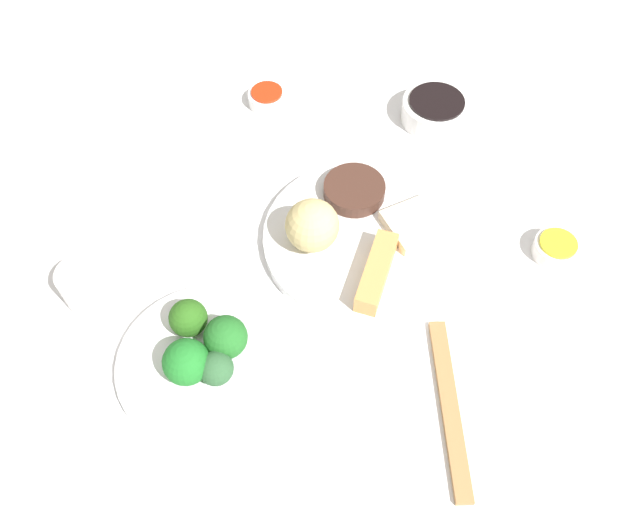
% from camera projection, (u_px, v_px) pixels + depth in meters
% --- Properties ---
extents(tabletop, '(2.20, 2.20, 0.02)m').
position_uv_depth(tabletop, '(361.00, 236.00, 0.90)').
color(tabletop, white).
rests_on(tabletop, ground).
extents(main_plate, '(0.27, 0.27, 0.02)m').
position_uv_depth(main_plate, '(364.00, 238.00, 0.88)').
color(main_plate, white).
rests_on(main_plate, tabletop).
extents(rice_scoop, '(0.07, 0.07, 0.07)m').
position_uv_depth(rice_scoop, '(312.00, 225.00, 0.83)').
color(rice_scoop, '#CCB877').
rests_on(rice_scoop, main_plate).
extents(spring_roll, '(0.07, 0.12, 0.03)m').
position_uv_depth(spring_roll, '(377.00, 272.00, 0.82)').
color(spring_roll, '#DA924E').
rests_on(spring_roll, main_plate).
extents(crab_rangoon_wonton, '(0.10, 0.10, 0.02)m').
position_uv_depth(crab_rangoon_wonton, '(416.00, 224.00, 0.87)').
color(crab_rangoon_wonton, beige).
rests_on(crab_rangoon_wonton, main_plate).
extents(stir_fry_heap, '(0.09, 0.09, 0.02)m').
position_uv_depth(stir_fry_heap, '(354.00, 190.00, 0.90)').
color(stir_fry_heap, '#43281F').
rests_on(stir_fry_heap, main_plate).
extents(broccoli_plate, '(0.21, 0.21, 0.01)m').
position_uv_depth(broccoli_plate, '(205.00, 362.00, 0.77)').
color(broccoli_plate, white).
rests_on(broccoli_plate, tabletop).
extents(broccoli_floret_0, '(0.06, 0.06, 0.06)m').
position_uv_depth(broccoli_floret_0, '(186.00, 362.00, 0.73)').
color(broccoli_floret_0, '#1F7427').
rests_on(broccoli_floret_0, broccoli_plate).
extents(broccoli_floret_1, '(0.05, 0.05, 0.05)m').
position_uv_depth(broccoli_floret_1, '(226.00, 337.00, 0.75)').
color(broccoli_floret_1, '#216625').
rests_on(broccoli_floret_1, broccoli_plate).
extents(broccoli_floret_2, '(0.05, 0.05, 0.05)m').
position_uv_depth(broccoli_floret_2, '(188.00, 318.00, 0.77)').
color(broccoli_floret_2, '#2A601A').
rests_on(broccoli_floret_2, broccoli_plate).
extents(broccoli_floret_3, '(0.04, 0.04, 0.04)m').
position_uv_depth(broccoli_floret_3, '(216.00, 368.00, 0.74)').
color(broccoli_floret_3, '#2D5A33').
rests_on(broccoli_floret_3, broccoli_plate).
extents(soy_sauce_bowl, '(0.10, 0.10, 0.04)m').
position_uv_depth(soy_sauce_bowl, '(435.00, 111.00, 1.00)').
color(soy_sauce_bowl, white).
rests_on(soy_sauce_bowl, tabletop).
extents(soy_sauce_bowl_liquid, '(0.09, 0.09, 0.00)m').
position_uv_depth(soy_sauce_bowl_liquid, '(437.00, 101.00, 0.99)').
color(soy_sauce_bowl_liquid, black).
rests_on(soy_sauce_bowl_liquid, soy_sauce_bowl).
extents(sauce_ramekin_sweet_and_sour, '(0.06, 0.06, 0.02)m').
position_uv_depth(sauce_ramekin_sweet_and_sour, '(267.00, 98.00, 1.03)').
color(sauce_ramekin_sweet_and_sour, white).
rests_on(sauce_ramekin_sweet_and_sour, tabletop).
extents(sauce_ramekin_sweet_and_sour_liquid, '(0.05, 0.05, 0.00)m').
position_uv_depth(sauce_ramekin_sweet_and_sour_liquid, '(267.00, 92.00, 1.02)').
color(sauce_ramekin_sweet_and_sour_liquid, red).
rests_on(sauce_ramekin_sweet_and_sour_liquid, sauce_ramekin_sweet_and_sour).
extents(sauce_ramekin_hot_mustard, '(0.06, 0.06, 0.02)m').
position_uv_depth(sauce_ramekin_hot_mustard, '(556.00, 249.00, 0.86)').
color(sauce_ramekin_hot_mustard, white).
rests_on(sauce_ramekin_hot_mustard, tabletop).
extents(sauce_ramekin_hot_mustard_liquid, '(0.05, 0.05, 0.00)m').
position_uv_depth(sauce_ramekin_hot_mustard_liquid, '(559.00, 243.00, 0.85)').
color(sauce_ramekin_hot_mustard_liquid, yellow).
rests_on(sauce_ramekin_hot_mustard_liquid, sauce_ramekin_hot_mustard).
extents(teacup, '(0.06, 0.06, 0.06)m').
position_uv_depth(teacup, '(86.00, 285.00, 0.81)').
color(teacup, white).
rests_on(teacup, tabletop).
extents(chopsticks_pair, '(0.03, 0.22, 0.01)m').
position_uv_depth(chopsticks_pair, '(450.00, 406.00, 0.74)').
color(chopsticks_pair, '#A87747').
rests_on(chopsticks_pair, tabletop).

